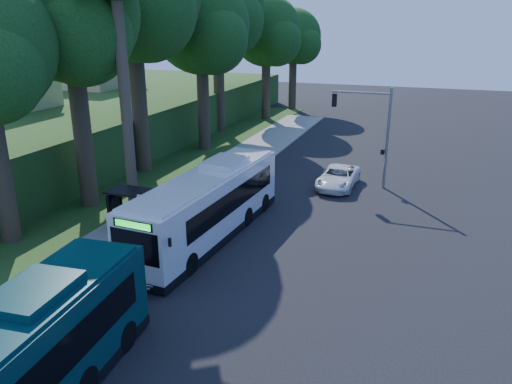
% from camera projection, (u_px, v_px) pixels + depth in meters
% --- Properties ---
extents(ground, '(140.00, 140.00, 0.00)m').
position_uv_depth(ground, '(276.00, 231.00, 28.02)').
color(ground, black).
rests_on(ground, ground).
extents(sidewalk, '(4.50, 70.00, 0.12)m').
position_uv_depth(sidewalk, '(162.00, 214.00, 30.35)').
color(sidewalk, gray).
rests_on(sidewalk, ground).
extents(red_curb, '(0.25, 30.00, 0.13)m').
position_uv_depth(red_curb, '(162.00, 246.00, 26.05)').
color(red_curb, maroon).
rests_on(red_curb, ground).
extents(grass_verge, '(8.00, 70.00, 0.06)m').
position_uv_depth(grass_verge, '(128.00, 182.00, 36.63)').
color(grass_verge, '#234719').
rests_on(grass_verge, ground).
extents(bus_shelter, '(3.20, 1.51, 2.55)m').
position_uv_depth(bus_shelter, '(134.00, 203.00, 27.22)').
color(bus_shelter, black).
rests_on(bus_shelter, ground).
extents(stop_sign_pole, '(0.35, 0.06, 3.17)m').
position_uv_depth(stop_sign_pole, '(142.00, 216.00, 24.63)').
color(stop_sign_pole, gray).
rests_on(stop_sign_pole, ground).
extents(traffic_signal_pole, '(4.10, 0.30, 7.00)m').
position_uv_depth(traffic_signal_pole, '(373.00, 125.00, 34.27)').
color(traffic_signal_pole, gray).
rests_on(traffic_signal_pole, ground).
extents(hillside_backdrop, '(24.00, 60.00, 8.80)m').
position_uv_depth(hillside_backdrop, '(69.00, 115.00, 49.11)').
color(hillside_backdrop, '#234719').
rests_on(hillside_backdrop, ground).
extents(tree_0, '(8.40, 8.00, 15.70)m').
position_uv_depth(tree_0, '(71.00, 21.00, 28.35)').
color(tree_0, '#382B1E').
rests_on(tree_0, ground).
extents(tree_2, '(8.82, 8.40, 15.12)m').
position_uv_depth(tree_2, '(202.00, 30.00, 42.66)').
color(tree_2, '#382B1E').
rests_on(tree_2, ground).
extents(tree_3, '(10.08, 9.60, 17.28)m').
position_uv_depth(tree_3, '(218.00, 13.00, 49.92)').
color(tree_3, '#382B1E').
rests_on(tree_3, ground).
extents(tree_4, '(8.40, 8.00, 14.14)m').
position_uv_depth(tree_4, '(267.00, 35.00, 56.98)').
color(tree_4, '#382B1E').
rests_on(tree_4, ground).
extents(tree_5, '(7.35, 7.00, 12.86)m').
position_uv_depth(tree_5, '(294.00, 39.00, 64.03)').
color(tree_5, '#382B1E').
rests_on(tree_5, ground).
extents(white_bus, '(3.52, 13.07, 3.85)m').
position_uv_depth(white_bus, '(209.00, 204.00, 26.85)').
color(white_bus, silver).
rests_on(white_bus, ground).
extents(pickup, '(2.55, 5.27, 1.45)m').
position_uv_depth(pickup, '(338.00, 177.00, 35.32)').
color(pickup, white).
rests_on(pickup, ground).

